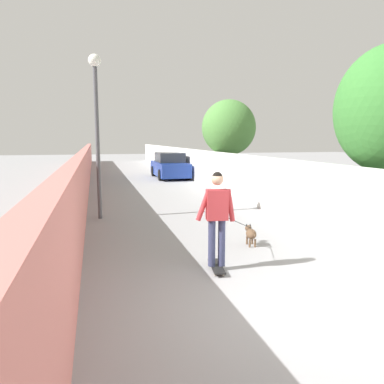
% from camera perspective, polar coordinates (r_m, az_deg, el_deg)
% --- Properties ---
extents(ground_plane, '(80.00, 80.00, 0.00)m').
position_cam_1_polar(ground_plane, '(18.56, -6.81, 0.88)').
color(ground_plane, gray).
extents(wall_left, '(48.00, 0.30, 1.86)m').
position_cam_1_polar(wall_left, '(16.30, -16.34, 2.87)').
color(wall_left, '#CC726B').
rests_on(wall_left, ground).
extents(fence_right, '(48.00, 0.30, 1.75)m').
position_cam_1_polar(fence_right, '(17.22, 4.02, 3.28)').
color(fence_right, white).
rests_on(fence_right, ground).
extents(tree_right_near, '(2.64, 2.64, 4.26)m').
position_cam_1_polar(tree_right_near, '(18.40, 5.70, 9.83)').
color(tree_right_near, '#473523').
rests_on(tree_right_near, ground).
extents(lamp_post, '(0.36, 0.36, 4.73)m').
position_cam_1_polar(lamp_post, '(11.16, -14.59, 12.27)').
color(lamp_post, '#4C4C51').
rests_on(lamp_post, ground).
extents(skateboard, '(0.82, 0.32, 0.08)m').
position_cam_1_polar(skateboard, '(6.82, 3.80, -11.42)').
color(skateboard, black).
rests_on(skateboard, ground).
extents(person_skateboarder, '(0.27, 0.72, 1.71)m').
position_cam_1_polar(person_skateboarder, '(6.55, 3.89, -3.00)').
color(person_skateboarder, '#333859').
rests_on(person_skateboarder, skateboard).
extents(dog, '(1.59, 1.38, 1.06)m').
position_cam_1_polar(dog, '(8.35, 9.05, -6.33)').
color(dog, brown).
rests_on(dog, ground).
extents(car_near, '(4.22, 1.80, 1.54)m').
position_cam_1_polar(car_near, '(22.41, -3.48, 4.02)').
color(car_near, navy).
rests_on(car_near, ground).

